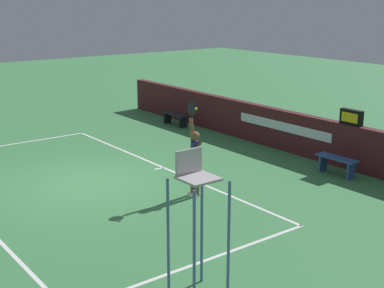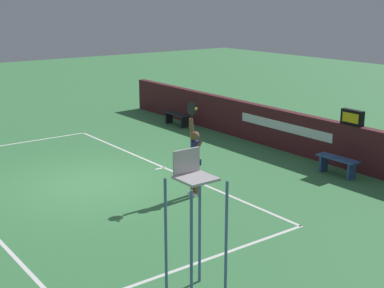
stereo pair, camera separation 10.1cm
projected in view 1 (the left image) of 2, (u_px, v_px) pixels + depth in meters
name	position (u px, v px, depth m)	size (l,w,h in m)	color
ground_plane	(89.00, 184.00, 14.42)	(60.00, 60.00, 0.00)	#3D8148
court_lines	(78.00, 186.00, 14.24)	(10.67, 5.55, 0.00)	white
back_wall	(268.00, 126.00, 18.13)	(16.06, 0.29, 1.30)	#4A1A1F
speed_display	(351.00, 117.00, 15.38)	(0.70, 0.18, 0.44)	black
tennis_player	(195.00, 158.00, 13.36)	(0.47, 0.39, 2.38)	brown
tennis_ball	(196.00, 109.00, 12.96)	(0.07, 0.07, 0.07)	#D2DC38
umpire_chair	(196.00, 206.00, 8.62)	(0.74, 0.74, 2.47)	#4C6495
courtside_bench_near	(175.00, 116.00, 21.04)	(1.36, 0.36, 0.47)	black
courtside_bench_far	(337.00, 162.00, 15.08)	(1.25, 0.39, 0.51)	#2E4C85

